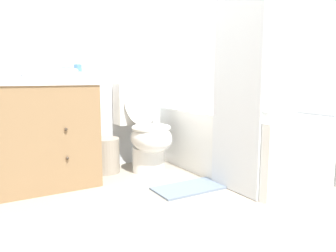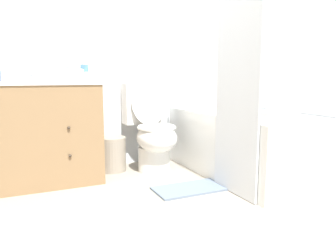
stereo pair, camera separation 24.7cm
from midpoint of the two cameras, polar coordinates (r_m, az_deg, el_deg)
ground_plane at (r=1.96m, az=10.45°, el=-18.12°), size 14.00×14.00×0.00m
wall_back at (r=3.29m, az=-6.66°, el=15.08°), size 8.00×0.06×2.50m
wall_right at (r=3.28m, az=22.31°, el=14.51°), size 0.05×2.66×2.50m
vanity_cabinet at (r=2.84m, az=-19.78°, el=-0.92°), size 1.02×0.60×0.84m
sink_faucet at (r=3.01m, az=-20.55°, el=8.09°), size 0.14×0.12×0.12m
toilet at (r=3.07m, az=-0.49°, el=-0.74°), size 0.41×0.64×0.84m
bathtub at (r=3.09m, az=15.04°, el=-2.80°), size 0.76×1.52×0.56m
shower_curtain at (r=2.45m, az=14.92°, el=10.45°), size 0.01×0.51×1.93m
wastebasket at (r=3.09m, az=-7.47°, el=-4.89°), size 0.26×0.26×0.32m
tissue_box at (r=2.82m, az=-12.47°, el=8.50°), size 0.11×0.14×0.10m
soap_dispenser at (r=2.89m, az=-11.95°, el=9.19°), size 0.07×0.07×0.16m
bath_towel_folded at (r=2.48m, az=20.66°, el=1.54°), size 0.26×0.22×0.07m
bath_mat at (r=2.63m, az=6.78°, el=-10.78°), size 0.58×0.30×0.02m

